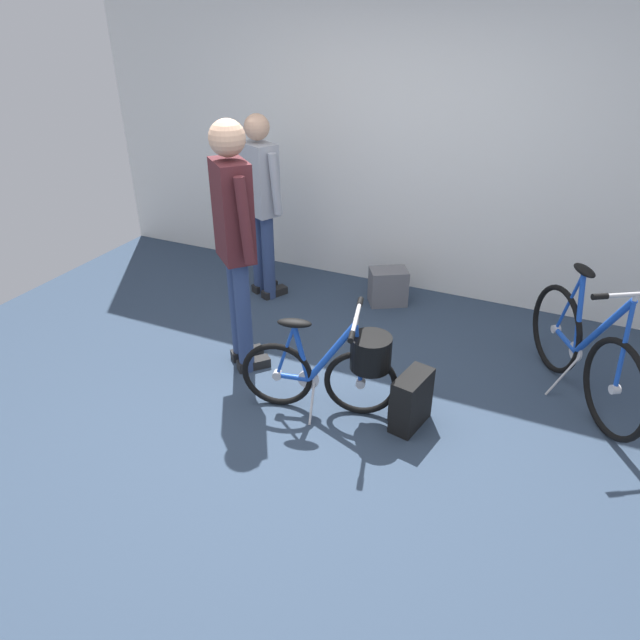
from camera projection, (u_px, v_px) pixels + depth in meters
ground_plane at (291, 413)px, 3.82m from camera, size 6.16×6.16×0.00m
back_wall at (408, 115)px, 4.84m from camera, size 6.16×0.10×3.09m
folding_bike_foreground at (338, 365)px, 3.67m from camera, size 1.01×0.52×0.73m
display_bike_left at (584, 351)px, 3.81m from camera, size 0.79×1.19×0.96m
visitor_near_wall at (235, 234)px, 3.84m from camera, size 0.42×0.39×1.77m
visitor_browsing at (261, 198)px, 4.92m from camera, size 0.48×0.37×1.61m
backpack_on_floor at (411, 401)px, 3.64m from camera, size 0.23×0.34×0.37m
handbag_on_floor at (388, 287)px, 5.13m from camera, size 0.39×0.35×0.33m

